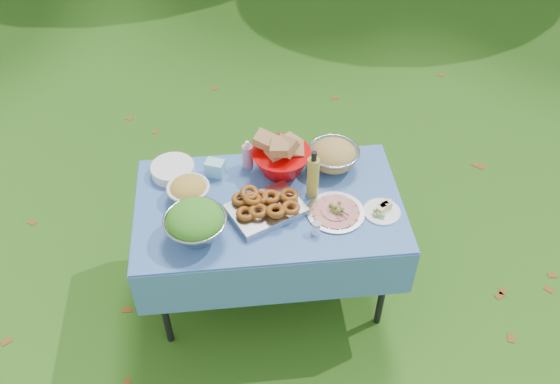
# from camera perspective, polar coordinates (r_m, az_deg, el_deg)

# --- Properties ---
(ground) EXTENTS (80.00, 80.00, 0.00)m
(ground) POSITION_cam_1_polar(r_m,az_deg,el_deg) (3.83, -0.94, -9.11)
(ground) COLOR #1A3B0A
(ground) RESTS_ON ground
(picnic_table) EXTENTS (1.46, 0.86, 0.76)m
(picnic_table) POSITION_cam_1_polar(r_m,az_deg,el_deg) (3.53, -1.01, -5.42)
(picnic_table) COLOR #749BDE
(picnic_table) RESTS_ON ground
(salad_bowl) EXTENTS (0.37, 0.37, 0.21)m
(salad_bowl) POSITION_cam_1_polar(r_m,az_deg,el_deg) (3.03, -8.15, -2.96)
(salad_bowl) COLOR #9A9DA2
(salad_bowl) RESTS_ON picnic_table
(pasta_bowl_white) EXTENTS (0.23, 0.23, 0.13)m
(pasta_bowl_white) POSITION_cam_1_polar(r_m,az_deg,el_deg) (3.27, -8.81, 0.22)
(pasta_bowl_white) COLOR white
(pasta_bowl_white) RESTS_ON picnic_table
(plate_stack) EXTENTS (0.29, 0.29, 0.06)m
(plate_stack) POSITION_cam_1_polar(r_m,az_deg,el_deg) (3.46, -10.28, 2.14)
(plate_stack) COLOR white
(plate_stack) RESTS_ON picnic_table
(wipes_box) EXTENTS (0.13, 0.11, 0.10)m
(wipes_box) POSITION_cam_1_polar(r_m,az_deg,el_deg) (3.40, -6.27, 2.30)
(wipes_box) COLOR #90E8F4
(wipes_box) RESTS_ON picnic_table
(sanitizer_bottle) EXTENTS (0.08, 0.08, 0.18)m
(sanitizer_bottle) POSITION_cam_1_polar(r_m,az_deg,el_deg) (3.42, -3.13, 3.68)
(sanitizer_bottle) COLOR pink
(sanitizer_bottle) RESTS_ON picnic_table
(bread_bowl) EXTENTS (0.41, 0.41, 0.23)m
(bread_bowl) POSITION_cam_1_polar(r_m,az_deg,el_deg) (3.36, 0.11, 3.43)
(bread_bowl) COLOR #C80102
(bread_bowl) RESTS_ON picnic_table
(pasta_bowl_steel) EXTENTS (0.40, 0.40, 0.16)m
(pasta_bowl_steel) POSITION_cam_1_polar(r_m,az_deg,el_deg) (3.43, 5.15, 3.55)
(pasta_bowl_steel) COLOR #9A9DA2
(pasta_bowl_steel) RESTS_ON picnic_table
(fried_tray) EXTENTS (0.46, 0.41, 0.09)m
(fried_tray) POSITION_cam_1_polar(r_m,az_deg,el_deg) (3.16, -1.35, -1.45)
(fried_tray) COLOR #B2B2B7
(fried_tray) RESTS_ON picnic_table
(charcuterie_platter) EXTENTS (0.40, 0.40, 0.07)m
(charcuterie_platter) POSITION_cam_1_polar(r_m,az_deg,el_deg) (3.18, 5.41, -1.59)
(charcuterie_platter) COLOR #A2A4AA
(charcuterie_platter) RESTS_ON picnic_table
(oil_bottle) EXTENTS (0.07, 0.07, 0.31)m
(oil_bottle) POSITION_cam_1_polar(r_m,az_deg,el_deg) (3.20, 3.21, 1.75)
(oil_bottle) COLOR #A8A036
(oil_bottle) RESTS_ON picnic_table
(cheese_plate) EXTENTS (0.21, 0.21, 0.05)m
(cheese_plate) POSITION_cam_1_polar(r_m,az_deg,el_deg) (3.23, 9.82, -1.59)
(cheese_plate) COLOR white
(cheese_plate) RESTS_ON picnic_table
(shaker) EXTENTS (0.06, 0.06, 0.07)m
(shaker) POSITION_cam_1_polar(r_m,az_deg,el_deg) (3.08, 3.52, -3.47)
(shaker) COLOR white
(shaker) RESTS_ON picnic_table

